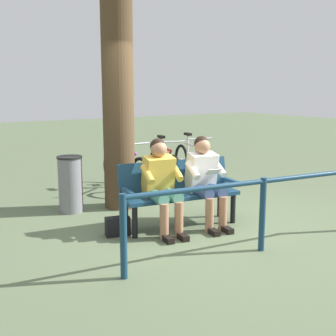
{
  "coord_description": "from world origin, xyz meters",
  "views": [
    {
      "loc": [
        3.51,
        4.37,
        1.83
      ],
      "look_at": [
        0.21,
        -0.49,
        0.75
      ],
      "focal_mm": 46.63,
      "sensor_mm": 36.0,
      "label": 1
    }
  ],
  "objects_px": {
    "person_companion": "(162,181)",
    "handbag": "(118,226)",
    "person_reading": "(205,177)",
    "bicycle_purple": "(164,167)",
    "bicycle_red": "(126,170)",
    "bicycle_silver": "(191,162)",
    "tree_trunk": "(118,107)",
    "bench": "(178,188)",
    "litter_bin": "(70,184)"
  },
  "relations": [
    {
      "from": "litter_bin",
      "to": "bicycle_purple",
      "type": "xyz_separation_m",
      "value": [
        -2.17,
        -0.73,
        -0.06
      ]
    },
    {
      "from": "bicycle_silver",
      "to": "bicycle_purple",
      "type": "bearing_deg",
      "value": -68.88
    },
    {
      "from": "handbag",
      "to": "bicycle_silver",
      "type": "bearing_deg",
      "value": -142.2
    },
    {
      "from": "handbag",
      "to": "bicycle_purple",
      "type": "distance_m",
      "value": 2.97
    },
    {
      "from": "person_reading",
      "to": "handbag",
      "type": "height_order",
      "value": "person_reading"
    },
    {
      "from": "bicycle_silver",
      "to": "tree_trunk",
      "type": "bearing_deg",
      "value": -52.03
    },
    {
      "from": "litter_bin",
      "to": "bicycle_silver",
      "type": "distance_m",
      "value": 3.01
    },
    {
      "from": "litter_bin",
      "to": "bicycle_silver",
      "type": "bearing_deg",
      "value": -163.88
    },
    {
      "from": "handbag",
      "to": "tree_trunk",
      "type": "bearing_deg",
      "value": -119.36
    },
    {
      "from": "tree_trunk",
      "to": "litter_bin",
      "type": "relative_size",
      "value": 3.67
    },
    {
      "from": "bench",
      "to": "bicycle_silver",
      "type": "xyz_separation_m",
      "value": [
        -1.93,
        -2.24,
        -0.15
      ]
    },
    {
      "from": "person_reading",
      "to": "tree_trunk",
      "type": "bearing_deg",
      "value": -61.62
    },
    {
      "from": "bicycle_silver",
      "to": "handbag",
      "type": "bearing_deg",
      "value": -39.13
    },
    {
      "from": "litter_bin",
      "to": "bicycle_purple",
      "type": "height_order",
      "value": "bicycle_purple"
    },
    {
      "from": "person_reading",
      "to": "bicycle_purple",
      "type": "relative_size",
      "value": 0.73
    },
    {
      "from": "bicycle_purple",
      "to": "bicycle_red",
      "type": "distance_m",
      "value": 0.78
    },
    {
      "from": "bench",
      "to": "litter_bin",
      "type": "height_order",
      "value": "bench"
    },
    {
      "from": "bench",
      "to": "person_reading",
      "type": "bearing_deg",
      "value": 153.04
    },
    {
      "from": "person_companion",
      "to": "handbag",
      "type": "bearing_deg",
      "value": -8.27
    },
    {
      "from": "bench",
      "to": "bicycle_silver",
      "type": "bearing_deg",
      "value": -121.79
    },
    {
      "from": "litter_bin",
      "to": "bicycle_silver",
      "type": "relative_size",
      "value": 0.51
    },
    {
      "from": "person_companion",
      "to": "tree_trunk",
      "type": "relative_size",
      "value": 0.39
    },
    {
      "from": "tree_trunk",
      "to": "bicycle_red",
      "type": "distance_m",
      "value": 1.69
    },
    {
      "from": "handbag",
      "to": "bicycle_red",
      "type": "xyz_separation_m",
      "value": [
        -1.33,
        -2.2,
        0.24
      ]
    },
    {
      "from": "person_reading",
      "to": "bicycle_silver",
      "type": "distance_m",
      "value": 2.96
    },
    {
      "from": "person_reading",
      "to": "person_companion",
      "type": "height_order",
      "value": "same"
    },
    {
      "from": "litter_bin",
      "to": "bicycle_red",
      "type": "bearing_deg",
      "value": -148.73
    },
    {
      "from": "bench",
      "to": "litter_bin",
      "type": "relative_size",
      "value": 1.96
    },
    {
      "from": "bench",
      "to": "handbag",
      "type": "height_order",
      "value": "bench"
    },
    {
      "from": "bicycle_purple",
      "to": "bicycle_red",
      "type": "bearing_deg",
      "value": -84.46
    },
    {
      "from": "bench",
      "to": "litter_bin",
      "type": "bearing_deg",
      "value": -46.76
    },
    {
      "from": "person_reading",
      "to": "bicycle_purple",
      "type": "distance_m",
      "value": 2.54
    },
    {
      "from": "person_companion",
      "to": "bench",
      "type": "bearing_deg",
      "value": -152.67
    },
    {
      "from": "person_reading",
      "to": "bicycle_silver",
      "type": "relative_size",
      "value": 0.73
    },
    {
      "from": "litter_bin",
      "to": "bicycle_red",
      "type": "relative_size",
      "value": 0.5
    },
    {
      "from": "person_reading",
      "to": "handbag",
      "type": "relative_size",
      "value": 4.0
    },
    {
      "from": "bench",
      "to": "handbag",
      "type": "relative_size",
      "value": 5.52
    },
    {
      "from": "handbag",
      "to": "litter_bin",
      "type": "xyz_separation_m",
      "value": [
        0.07,
        -1.35,
        0.3
      ]
    },
    {
      "from": "person_reading",
      "to": "bicycle_red",
      "type": "bearing_deg",
      "value": -84.44
    },
    {
      "from": "person_companion",
      "to": "bicycle_red",
      "type": "bearing_deg",
      "value": -99.25
    },
    {
      "from": "bicycle_purple",
      "to": "person_companion",
      "type": "bearing_deg",
      "value": -20.43
    },
    {
      "from": "tree_trunk",
      "to": "bicycle_red",
      "type": "bearing_deg",
      "value": -123.11
    },
    {
      "from": "person_companion",
      "to": "handbag",
      "type": "distance_m",
      "value": 0.79
    },
    {
      "from": "person_reading",
      "to": "bicycle_purple",
      "type": "height_order",
      "value": "person_reading"
    },
    {
      "from": "handbag",
      "to": "tree_trunk",
      "type": "distance_m",
      "value": 1.97
    },
    {
      "from": "tree_trunk",
      "to": "bench",
      "type": "bearing_deg",
      "value": 100.1
    },
    {
      "from": "handbag",
      "to": "litter_bin",
      "type": "height_order",
      "value": "litter_bin"
    },
    {
      "from": "person_companion",
      "to": "bicycle_red",
      "type": "height_order",
      "value": "person_companion"
    },
    {
      "from": "handbag",
      "to": "bicycle_purple",
      "type": "relative_size",
      "value": 0.18
    },
    {
      "from": "person_companion",
      "to": "handbag",
      "type": "relative_size",
      "value": 4.0
    }
  ]
}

